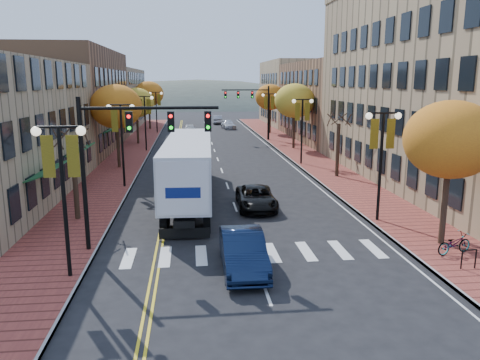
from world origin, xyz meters
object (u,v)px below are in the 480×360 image
object	(u,v)px
navy_sedan	(243,251)
black_suv	(256,198)
bicycle	(454,243)
semi_truck	(189,164)

from	to	relation	value
navy_sedan	black_suv	xyz separation A→B (m)	(1.87, 9.32, -0.13)
bicycle	semi_truck	bearing A→B (deg)	30.22
navy_sedan	black_suv	size ratio (longest dim) A/B	1.01
bicycle	black_suv	bearing A→B (deg)	24.71
semi_truck	bicycle	world-z (taller)	semi_truck
semi_truck	black_suv	world-z (taller)	semi_truck
semi_truck	navy_sedan	world-z (taller)	semi_truck
navy_sedan	black_suv	bearing A→B (deg)	78.86
navy_sedan	bicycle	world-z (taller)	navy_sedan
black_suv	bicycle	bearing A→B (deg)	-48.21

